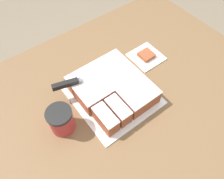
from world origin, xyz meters
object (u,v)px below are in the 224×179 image
(cake, at_px, (112,88))
(knife, at_px, (72,82))
(cake_board, at_px, (112,95))
(brownie, at_px, (146,55))
(coffee_cup, at_px, (61,120))

(cake, height_order, knife, knife)
(cake, bearing_deg, cake_board, -132.76)
(brownie, bearing_deg, coffee_cup, -170.82)
(coffee_cup, bearing_deg, knife, 42.06)
(cake_board, bearing_deg, knife, 141.77)
(cake_board, bearing_deg, coffee_cup, -178.77)
(cake, distance_m, coffee_cup, 0.25)
(knife, distance_m, coffee_cup, 0.16)
(cake_board, relative_size, brownie, 5.31)
(knife, height_order, coffee_cup, coffee_cup)
(cake, distance_m, brownie, 0.28)
(cake_board, xyz_separation_m, knife, (-0.13, 0.10, 0.09))
(coffee_cup, height_order, brownie, coffee_cup)
(coffee_cup, bearing_deg, cake_board, 1.23)
(cake_board, height_order, cake, cake)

